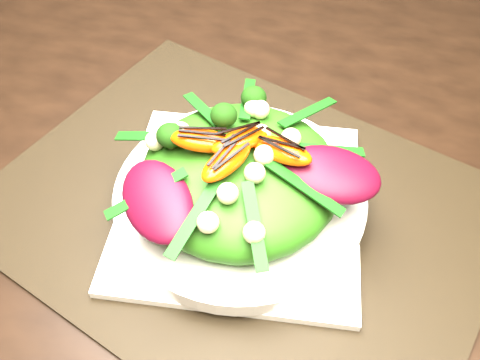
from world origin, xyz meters
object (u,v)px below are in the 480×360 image
(plate_base, at_px, (240,204))
(dining_table, at_px, (215,103))
(salad_bowl, at_px, (240,195))
(placemat, at_px, (240,207))
(lettuce_mound, at_px, (240,176))
(orange_segment, at_px, (241,125))

(plate_base, bearing_deg, dining_table, 116.99)
(salad_bowl, bearing_deg, plate_base, 0.00)
(placemat, distance_m, plate_base, 0.01)
(dining_table, distance_m, lettuce_mound, 0.20)
(placemat, xyz_separation_m, plate_base, (0.00, 0.00, 0.01))
(dining_table, xyz_separation_m, plate_base, (0.09, -0.17, 0.03))
(placemat, relative_size, lettuce_mound, 2.54)
(salad_bowl, distance_m, orange_segment, 0.08)
(orange_segment, bearing_deg, lettuce_mound, -74.88)
(salad_bowl, bearing_deg, dining_table, 116.99)
(placemat, xyz_separation_m, salad_bowl, (0.00, 0.00, 0.02))
(placemat, relative_size, orange_segment, 8.30)
(plate_base, bearing_deg, orange_segment, 105.12)
(dining_table, bearing_deg, placemat, -63.01)
(placemat, bearing_deg, salad_bowl, 0.00)
(dining_table, height_order, plate_base, dining_table)
(placemat, relative_size, salad_bowl, 1.96)
(plate_base, bearing_deg, lettuce_mound, 180.00)
(plate_base, relative_size, orange_segment, 4.05)
(plate_base, distance_m, orange_segment, 0.09)
(dining_table, xyz_separation_m, lettuce_mound, (0.09, -0.17, 0.07))
(dining_table, relative_size, salad_bowl, 6.29)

